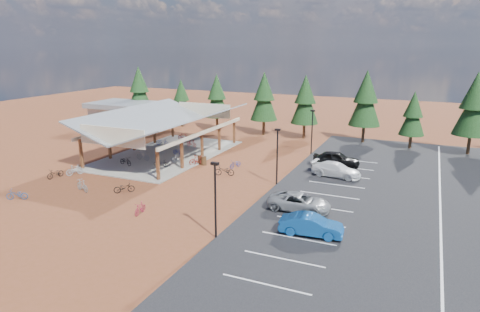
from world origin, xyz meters
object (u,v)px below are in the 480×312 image
lamp_post_1 (277,153)px  bike_14 (235,164)px  bike_13 (82,185)px  bike_16 (225,171)px  outbuilding (128,115)px  lamp_post_2 (312,129)px  car_2 (300,202)px  bike_7 (192,143)px  bike_4 (161,163)px  car_3 (336,170)px  car_1 (311,225)px  bike_9 (75,170)px  bike_12 (124,188)px  bike_2 (162,142)px  lamp_post_0 (215,195)px  bike_11 (140,208)px  bike_pavilion (166,122)px  bike_15 (198,160)px  bike_0 (126,161)px  trash_bin_0 (204,161)px  trash_bin_1 (201,160)px  car_4 (336,159)px  bike_10 (17,194)px  bike_1 (143,155)px  bike_6 (178,151)px  bike_8 (55,173)px  bike_3 (183,136)px

lamp_post_1 → bike_14: size_ratio=3.15×
bike_13 → bike_16: bike_13 is taller
outbuilding → lamp_post_2: 29.29m
bike_13 → car_2: size_ratio=0.37×
outbuilding → bike_7: bearing=-24.7°
outbuilding → bike_13: (14.33, -24.55, -1.50)m
bike_4 → bike_16: (7.10, 0.30, -0.01)m
bike_16 → car_3: 10.66m
car_1 → car_3: 13.64m
bike_9 → bike_12: (7.63, -2.14, -0.05)m
outbuilding → car_1: 42.78m
car_3 → bike_2: bearing=87.8°
lamp_post_0 → car_2: size_ratio=1.08×
bike_12 → bike_16: bike_16 is taller
bike_13 → bike_14: 14.96m
car_1 → bike_11: bearing=91.1°
bike_pavilion → bike_7: 5.38m
lamp_post_0 → bike_13: size_ratio=2.91×
bike_13 → bike_15: bearing=173.7°
lamp_post_2 → bike_0: size_ratio=2.98×
bike_9 → bike_16: size_ratio=0.90×
lamp_post_0 → bike_4: (-12.57, 12.21, -2.47)m
bike_16 → car_3: bearing=96.4°
bike_7 → trash_bin_0: bearing=-131.4°
car_1 → bike_16: bearing=43.0°
trash_bin_1 → lamp_post_1: bearing=-18.8°
bike_15 → car_4: bearing=-106.2°
bike_2 → bike_10: 20.73m
bike_2 → lamp_post_0: bearing=-139.2°
lamp_post_2 → bike_2: bearing=-168.7°
bike_1 → bike_7: (1.66, 7.55, -0.07)m
bike_16 → bike_15: bearing=-132.8°
bike_16 → car_2: 10.80m
bike_6 → bike_16: (8.15, -4.60, -0.01)m
trash_bin_1 → bike_6: bike_6 is taller
bike_4 → bike_12: bike_4 is taller
bike_7 → car_1: bearing=-123.6°
outbuilding → car_4: 33.73m
bike_7 → lamp_post_0: bearing=-137.0°
bike_8 → bike_9: bike_9 is taller
trash_bin_1 → bike_11: (2.63, -13.97, 0.00)m
bike_2 → bike_16: 14.76m
bike_4 → trash_bin_1: bearing=-55.3°
bike_3 → car_2: car_2 is taller
lamp_post_0 → bike_1: lamp_post_0 is taller
lamp_post_2 → bike_7: 14.69m
outbuilding → bike_3: bearing=-18.0°
lamp_post_2 → bike_11: lamp_post_2 is taller
bike_2 → bike_9: (-0.85, -13.64, -0.05)m
bike_1 → bike_8: bike_1 is taller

